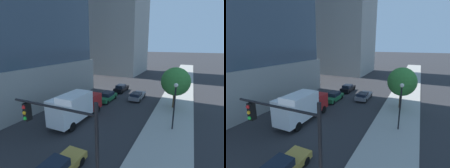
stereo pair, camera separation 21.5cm
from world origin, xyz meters
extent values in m
cube|color=#9E9B93|center=(8.49, 20.00, 0.07)|extent=(5.10, 120.00, 0.15)
cube|color=gray|center=(-18.25, 15.80, 3.10)|extent=(20.05, 25.23, 6.20)
cube|color=#9E9B93|center=(-11.95, 50.59, 16.28)|extent=(15.64, 15.92, 32.56)
cylinder|color=black|center=(6.34, 4.85, 3.42)|extent=(0.20, 0.20, 6.54)
cylinder|color=black|center=(3.57, 4.85, 6.05)|extent=(5.54, 0.14, 0.14)
cube|color=black|center=(1.68, 4.85, 5.42)|extent=(0.32, 0.36, 1.05)
sphere|color=red|center=(1.68, 4.66, 5.76)|extent=(0.22, 0.22, 0.22)
sphere|color=orange|center=(1.68, 4.66, 5.42)|extent=(0.22, 0.22, 0.22)
sphere|color=green|center=(1.68, 4.66, 5.08)|extent=(0.22, 0.22, 0.22)
cube|color=white|center=(4.40, 4.85, 6.40)|extent=(1.10, 0.04, 0.36)
cylinder|color=black|center=(8.88, 16.77, 2.53)|extent=(0.16, 0.16, 4.76)
sphere|color=silver|center=(8.88, 16.77, 5.09)|extent=(0.44, 0.44, 0.44)
cylinder|color=brown|center=(8.33, 23.56, 1.35)|extent=(0.36, 0.36, 2.40)
sphere|color=#387F33|center=(8.33, 23.56, 4.06)|extent=(4.03, 4.03, 4.03)
cube|color=#AD8938|center=(2.28, 6.35, 0.58)|extent=(1.75, 4.55, 0.57)
cube|color=#19212D|center=(2.28, 5.61, 1.15)|extent=(1.47, 2.28, 0.58)
cylinder|color=black|center=(1.51, 7.90, 0.35)|extent=(0.22, 0.70, 0.70)
cylinder|color=black|center=(3.06, 7.90, 0.35)|extent=(0.22, 0.70, 0.70)
cube|color=black|center=(-2.02, 28.77, 0.59)|extent=(1.71, 4.20, 0.62)
cube|color=#19212D|center=(-2.02, 28.43, 1.16)|extent=(1.43, 2.09, 0.51)
cylinder|color=black|center=(-2.77, 30.20, 0.33)|extent=(0.22, 0.66, 0.66)
cylinder|color=black|center=(-1.27, 30.20, 0.33)|extent=(0.22, 0.66, 0.66)
cylinder|color=black|center=(-2.77, 27.34, 0.33)|extent=(0.22, 0.66, 0.66)
cylinder|color=black|center=(-1.27, 27.34, 0.33)|extent=(0.22, 0.66, 0.66)
cube|color=slate|center=(2.28, 25.52, 0.57)|extent=(1.79, 4.56, 0.56)
cube|color=#19212D|center=(2.28, 24.62, 1.08)|extent=(1.51, 1.95, 0.46)
cylinder|color=black|center=(1.50, 27.07, 0.34)|extent=(0.22, 0.68, 0.68)
cylinder|color=black|center=(3.07, 27.07, 0.34)|extent=(0.22, 0.68, 0.68)
cylinder|color=black|center=(1.50, 23.96, 0.34)|extent=(0.22, 0.68, 0.68)
cylinder|color=black|center=(3.07, 23.96, 0.34)|extent=(0.22, 0.68, 0.68)
cube|color=#1E6638|center=(-2.02, 22.45, 0.58)|extent=(1.82, 4.39, 0.63)
cube|color=#19212D|center=(-2.02, 22.61, 1.18)|extent=(1.53, 2.22, 0.57)
cylinder|color=black|center=(-2.82, 23.94, 0.32)|extent=(0.22, 0.63, 0.63)
cylinder|color=black|center=(-1.22, 23.94, 0.32)|extent=(0.22, 0.63, 0.63)
cylinder|color=black|center=(-2.82, 20.95, 0.32)|extent=(0.22, 0.63, 0.63)
cylinder|color=black|center=(-1.22, 20.95, 0.32)|extent=(0.22, 0.63, 0.63)
cube|color=#B21E1E|center=(-2.02, 17.31, 1.62)|extent=(2.43, 2.23, 1.99)
cube|color=white|center=(-2.02, 13.25, 2.07)|extent=(2.43, 5.58, 2.89)
cylinder|color=black|center=(-3.09, 17.31, 0.53)|extent=(0.30, 1.05, 1.05)
cylinder|color=black|center=(-0.95, 17.31, 0.53)|extent=(0.30, 1.05, 1.05)
cylinder|color=black|center=(-3.09, 11.85, 0.53)|extent=(0.30, 1.05, 1.05)
cylinder|color=black|center=(-0.95, 11.85, 0.53)|extent=(0.30, 1.05, 1.05)
camera|label=1|loc=(10.04, -1.35, 9.28)|focal=27.03mm
camera|label=2|loc=(10.23, -1.26, 9.28)|focal=27.03mm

